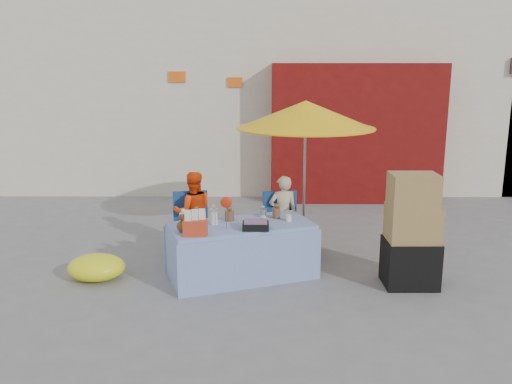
{
  "coord_description": "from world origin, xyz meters",
  "views": [
    {
      "loc": [
        0.37,
        -6.02,
        2.54
      ],
      "look_at": [
        0.33,
        0.6,
        1.0
      ],
      "focal_mm": 38.0,
      "sensor_mm": 36.0,
      "label": 1
    }
  ],
  "objects_px": {
    "chair_left": "(192,236)",
    "vendor_beige": "(283,214)",
    "umbrella": "(306,115)",
    "chair_right": "(283,236)",
    "market_table": "(241,250)",
    "box_stack": "(412,235)",
    "vendor_orange": "(193,212)"
  },
  "relations": [
    {
      "from": "chair_left",
      "to": "umbrella",
      "type": "xyz_separation_m",
      "value": [
        1.55,
        0.28,
        1.64
      ]
    },
    {
      "from": "vendor_orange",
      "to": "umbrella",
      "type": "distance_m",
      "value": 2.04
    },
    {
      "from": "market_table",
      "to": "box_stack",
      "type": "distance_m",
      "value": 2.04
    },
    {
      "from": "chair_left",
      "to": "vendor_beige",
      "type": "distance_m",
      "value": 1.29
    },
    {
      "from": "vendor_orange",
      "to": "umbrella",
      "type": "height_order",
      "value": "umbrella"
    },
    {
      "from": "umbrella",
      "to": "box_stack",
      "type": "relative_size",
      "value": 1.55
    },
    {
      "from": "vendor_orange",
      "to": "vendor_beige",
      "type": "bearing_deg",
      "value": 168.04
    },
    {
      "from": "box_stack",
      "to": "chair_left",
      "type": "bearing_deg",
      "value": 158.27
    },
    {
      "from": "chair_right",
      "to": "box_stack",
      "type": "bearing_deg",
      "value": -48.53
    },
    {
      "from": "umbrella",
      "to": "box_stack",
      "type": "height_order",
      "value": "umbrella"
    },
    {
      "from": "chair_right",
      "to": "umbrella",
      "type": "distance_m",
      "value": 1.69
    },
    {
      "from": "vendor_beige",
      "to": "box_stack",
      "type": "height_order",
      "value": "box_stack"
    },
    {
      "from": "vendor_orange",
      "to": "umbrella",
      "type": "xyz_separation_m",
      "value": [
        1.55,
        0.15,
        1.32
      ]
    },
    {
      "from": "chair_right",
      "to": "vendor_orange",
      "type": "relative_size",
      "value": 0.75
    },
    {
      "from": "market_table",
      "to": "chair_left",
      "type": "relative_size",
      "value": 2.28
    },
    {
      "from": "market_table",
      "to": "vendor_beige",
      "type": "height_order",
      "value": "vendor_beige"
    },
    {
      "from": "umbrella",
      "to": "chair_right",
      "type": "bearing_deg",
      "value": -136.82
    },
    {
      "from": "market_table",
      "to": "chair_left",
      "type": "bearing_deg",
      "value": 110.1
    },
    {
      "from": "market_table",
      "to": "umbrella",
      "type": "distance_m",
      "value": 2.08
    },
    {
      "from": "market_table",
      "to": "vendor_orange",
      "type": "height_order",
      "value": "vendor_orange"
    },
    {
      "from": "box_stack",
      "to": "umbrella",
      "type": "bearing_deg",
      "value": 130.15
    },
    {
      "from": "chair_left",
      "to": "market_table",
      "type": "bearing_deg",
      "value": -61.68
    },
    {
      "from": "market_table",
      "to": "vendor_beige",
      "type": "distance_m",
      "value": 1.12
    },
    {
      "from": "vendor_orange",
      "to": "chair_left",
      "type": "bearing_deg",
      "value": 76.65
    },
    {
      "from": "market_table",
      "to": "box_stack",
      "type": "bearing_deg",
      "value": -27.4
    },
    {
      "from": "chair_left",
      "to": "vendor_orange",
      "type": "bearing_deg",
      "value": 76.65
    },
    {
      "from": "vendor_beige",
      "to": "umbrella",
      "type": "distance_m",
      "value": 1.39
    },
    {
      "from": "market_table",
      "to": "vendor_orange",
      "type": "xyz_separation_m",
      "value": [
        -0.69,
        0.96,
        0.22
      ]
    },
    {
      "from": "vendor_beige",
      "to": "market_table",
      "type": "bearing_deg",
      "value": 47.92
    },
    {
      "from": "umbrella",
      "to": "market_table",
      "type": "bearing_deg",
      "value": -127.68
    },
    {
      "from": "chair_left",
      "to": "box_stack",
      "type": "distance_m",
      "value": 2.93
    },
    {
      "from": "chair_right",
      "to": "umbrella",
      "type": "relative_size",
      "value": 0.41
    }
  ]
}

